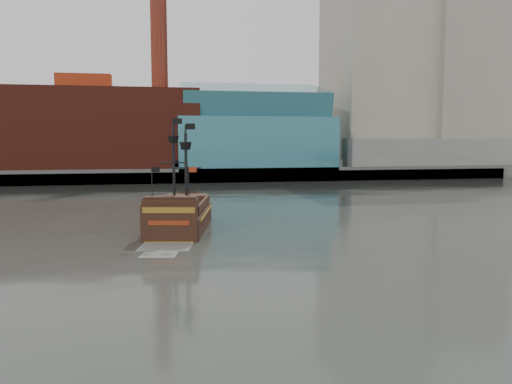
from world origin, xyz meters
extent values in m
plane|color=#242722|center=(0.00, 0.00, 0.00)|extent=(400.00, 400.00, 0.00)
cube|color=slate|center=(0.00, 92.00, 1.00)|extent=(220.00, 60.00, 2.00)
cube|color=#4C4C49|center=(0.00, 62.50, 1.30)|extent=(220.00, 1.00, 2.60)
cube|color=maroon|center=(-22.00, 72.00, 9.50)|extent=(42.00, 18.00, 15.00)
cube|color=#2E6F7C|center=(10.00, 70.00, 7.00)|extent=(30.00, 16.00, 10.00)
cube|color=#9D9582|center=(40.00, 80.00, 25.00)|extent=(20.00, 22.00, 46.00)
cube|color=gray|center=(58.00, 76.00, 21.00)|extent=(18.00, 18.00, 38.00)
cube|color=#9D9582|center=(50.00, 97.00, 28.00)|extent=(24.00, 20.00, 52.00)
cube|color=slate|center=(48.00, 66.00, 5.00)|extent=(40.00, 6.00, 6.00)
cylinder|color=maroon|center=(-8.00, 74.00, 28.00)|extent=(3.20, 3.20, 22.00)
cube|color=#2E6F7C|center=(10.00, 70.00, 15.00)|extent=(28.00, 14.94, 8.78)
cube|color=maroon|center=(75.00, 82.00, 33.00)|extent=(5.00, 2.50, 2.50)
cube|color=black|center=(-6.43, 16.39, 0.54)|extent=(6.44, 11.42, 2.33)
cube|color=#432818|center=(-6.43, 16.39, 1.84)|extent=(5.80, 10.28, 0.27)
cube|color=black|center=(-5.61, 20.62, 2.15)|extent=(4.15, 2.84, 0.90)
cube|color=black|center=(-7.31, 11.81, 2.51)|extent=(4.46, 2.22, 1.62)
cube|color=black|center=(-7.46, 11.00, 1.08)|extent=(4.36, 1.05, 3.59)
cube|color=#8F621B|center=(-7.49, 10.87, 2.51)|extent=(3.98, 0.83, 0.45)
cube|color=maroon|center=(-7.49, 10.87, 1.53)|extent=(3.10, 0.66, 0.36)
cylinder|color=black|center=(-6.88, 17.85, 5.47)|extent=(0.29, 0.29, 7.00)
cylinder|color=black|center=(-5.94, 14.65, 5.21)|extent=(0.29, 0.29, 6.46)
cone|color=black|center=(-6.88, 17.85, 7.90)|extent=(1.16, 1.16, 0.63)
cone|color=black|center=(-5.94, 14.65, 7.36)|extent=(1.16, 1.16, 0.63)
cube|color=black|center=(-6.48, 17.77, 9.51)|extent=(0.80, 0.18, 0.49)
cube|color=black|center=(-5.54, 14.57, 8.97)|extent=(0.80, 0.18, 0.49)
cube|color=gray|center=(-7.75, 9.52, 0.01)|extent=(4.36, 3.89, 0.01)
camera|label=1|loc=(-7.93, -27.50, 7.98)|focal=35.00mm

